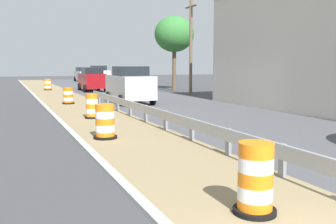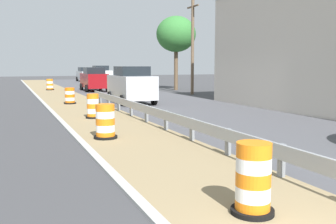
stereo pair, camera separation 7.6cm
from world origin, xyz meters
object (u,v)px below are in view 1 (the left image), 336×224
at_px(traffic_barrel_nearest, 255,182).
at_px(car_lead_near_lane, 92,79).
at_px(car_trailing_near_lane, 83,74).
at_px(traffic_barrel_mid, 92,107).
at_px(traffic_barrel_close, 105,123).
at_px(traffic_barrel_farther, 68,97).
at_px(traffic_barrel_far, 125,97).
at_px(traffic_barrel_farthest, 48,85).
at_px(utility_pole_mid, 191,46).
at_px(car_mid_far_lane, 99,75).
at_px(car_lead_far_lane, 130,85).

xyz_separation_m(traffic_barrel_nearest, car_lead_near_lane, (3.69, 28.91, 0.54)).
bearing_deg(car_trailing_near_lane, traffic_barrel_mid, -11.14).
relative_size(traffic_barrel_close, traffic_barrel_farther, 1.13).
bearing_deg(traffic_barrel_far, traffic_barrel_nearest, -99.89).
height_order(traffic_barrel_close, traffic_barrel_mid, traffic_barrel_close).
bearing_deg(traffic_barrel_nearest, traffic_barrel_farther, 90.13).
bearing_deg(traffic_barrel_farthest, traffic_barrel_mid, -90.63).
bearing_deg(traffic_barrel_farther, traffic_barrel_far, -36.21).
bearing_deg(traffic_barrel_nearest, utility_pole_mid, 65.53).
distance_m(traffic_barrel_nearest, car_trailing_near_lane, 49.31).
relative_size(traffic_barrel_close, utility_pole_mid, 0.15).
height_order(traffic_barrel_farthest, car_mid_far_lane, car_mid_far_lane).
height_order(traffic_barrel_far, traffic_barrel_farther, traffic_barrel_far).
bearing_deg(car_lead_near_lane, car_lead_far_lane, 179.98).
bearing_deg(traffic_barrel_farthest, utility_pole_mid, -45.26).
bearing_deg(car_lead_far_lane, traffic_barrel_nearest, 169.36).
bearing_deg(car_lead_near_lane, traffic_barrel_mid, 168.77).
xyz_separation_m(traffic_barrel_farther, utility_pole_mid, (9.98, 3.56, 3.35)).
xyz_separation_m(traffic_barrel_far, traffic_barrel_farther, (-2.86, 2.09, -0.03)).
bearing_deg(car_mid_far_lane, traffic_barrel_mid, -12.56).
bearing_deg(car_lead_far_lane, utility_pole_mid, -54.07).
relative_size(car_mid_far_lane, utility_pole_mid, 0.62).
distance_m(traffic_barrel_nearest, car_mid_far_lane, 39.81).
height_order(traffic_barrel_farthest, car_trailing_near_lane, car_trailing_near_lane).
height_order(car_lead_far_lane, utility_pole_mid, utility_pole_mid).
bearing_deg(traffic_barrel_mid, car_lead_near_lane, 77.80).
height_order(traffic_barrel_farther, car_mid_far_lane, car_mid_far_lane).
height_order(car_trailing_near_lane, car_mid_far_lane, car_mid_far_lane).
xyz_separation_m(car_lead_near_lane, utility_pole_mid, (6.25, -7.07, 2.73)).
bearing_deg(utility_pole_mid, car_mid_far_lane, 100.48).
distance_m(traffic_barrel_farther, traffic_barrel_farthest, 13.43).
distance_m(car_lead_near_lane, car_trailing_near_lane, 20.17).
xyz_separation_m(traffic_barrel_mid, traffic_barrel_far, (2.87, 4.55, -0.02)).
relative_size(traffic_barrel_farthest, car_lead_near_lane, 0.24).
relative_size(traffic_barrel_mid, traffic_barrel_far, 1.04).
bearing_deg(car_lead_far_lane, car_mid_far_lane, -7.63).
bearing_deg(car_lead_near_lane, traffic_barrel_farther, 161.65).
bearing_deg(traffic_barrel_farther, traffic_barrel_farthest, 89.10).
height_order(traffic_barrel_nearest, car_trailing_near_lane, car_trailing_near_lane).
height_order(traffic_barrel_mid, car_trailing_near_lane, car_trailing_near_lane).
relative_size(traffic_barrel_close, car_mid_far_lane, 0.24).
bearing_deg(traffic_barrel_farther, car_lead_near_lane, 70.68).
relative_size(car_lead_near_lane, car_trailing_near_lane, 0.91).
height_order(traffic_barrel_far, car_mid_far_lane, car_mid_far_lane).
relative_size(traffic_barrel_nearest, car_trailing_near_lane, 0.24).
distance_m(traffic_barrel_farther, car_mid_far_lane, 22.03).
relative_size(car_lead_near_lane, car_mid_far_lane, 0.96).
distance_m(traffic_barrel_farthest, car_trailing_near_lane, 18.37).
distance_m(traffic_barrel_farthest, car_lead_far_lane, 14.80).
bearing_deg(traffic_barrel_far, car_mid_far_lane, 80.39).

